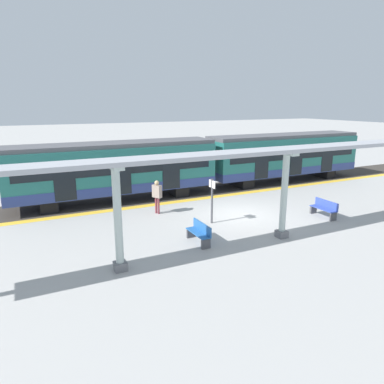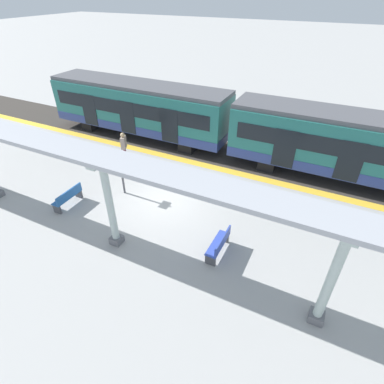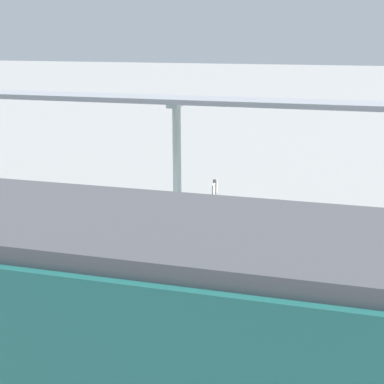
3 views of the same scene
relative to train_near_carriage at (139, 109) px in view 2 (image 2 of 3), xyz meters
The scene contains 12 objects.
ground_plane 7.76m from the train_near_carriage, 42.71° to the left, with size 176.00×176.00×0.00m, color #A8A7A4.
tactile_edge_strip 5.74m from the train_near_carriage, 70.04° to the left, with size 0.53×37.98×0.01m, color yellow.
trackbed 5.43m from the train_near_carriage, 90.07° to the left, with size 3.20×49.98×0.01m, color #38332D.
train_near_carriage is the anchor object (origin of this frame).
train_far_carriage 12.64m from the train_near_carriage, 90.00° to the left, with size 2.65×12.06×3.48m.
canopy_pillar_third 10.32m from the train_near_carriage, 28.75° to the left, with size 1.10×0.44×3.75m.
canopy_pillar_fourth 15.44m from the train_near_carriage, 54.14° to the left, with size 1.10×0.44×3.75m.
canopy_beam 10.60m from the train_near_carriage, 29.71° to the left, with size 1.20×30.18×0.16m, color #A8AAB2.
bench_mid_platform 8.27m from the train_near_carriage, 10.32° to the left, with size 1.50×0.46×0.86m.
bench_far_end 11.82m from the train_near_carriage, 48.63° to the left, with size 1.50×0.45×0.86m.
platform_info_sign 6.85m from the train_near_carriage, 27.21° to the left, with size 0.56×0.10×2.20m.
passenger_waiting_near_edge 3.78m from the train_near_carriage, 20.28° to the left, with size 0.57×0.43×1.79m.
Camera 2 is at (9.96, 6.36, 8.49)m, focal length 28.09 mm.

